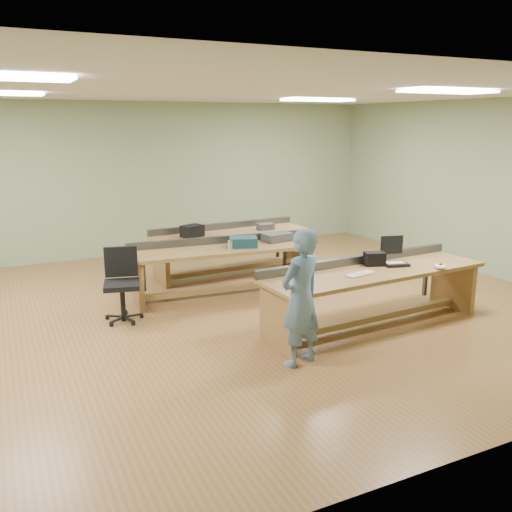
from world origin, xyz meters
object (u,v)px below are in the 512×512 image
parts_bin_teal (243,242)px  mug (238,243)px  workbench_mid (223,260)px  workbench_front (373,284)px  person (301,298)px  task_chair (123,294)px  drinks_can (230,245)px  laptop_base (395,264)px  parts_bin_grey (277,237)px  workbench_back (230,243)px  camera_bag (374,259)px

parts_bin_teal → mug: 0.09m
workbench_mid → mug: bearing=-6.0°
workbench_front → workbench_mid: size_ratio=1.10×
workbench_front → person: (-1.46, -0.63, 0.20)m
task_chair → mug: size_ratio=7.82×
drinks_can → laptop_base: bearing=-48.7°
task_chair → parts_bin_grey: task_chair is taller
workbench_back → parts_bin_grey: (0.39, -1.00, 0.26)m
parts_bin_teal → parts_bin_grey: size_ratio=0.92×
workbench_back → drinks_can: (-0.52, -1.21, 0.26)m
workbench_front → camera_bag: bearing=47.2°
camera_bag → drinks_can: size_ratio=2.03×
workbench_back → parts_bin_grey: parts_bin_grey is taller
workbench_mid → parts_bin_grey: (0.97, 0.06, 0.26)m
workbench_mid → parts_bin_grey: parts_bin_grey is taller
laptop_base → drinks_can: drinks_can is taller
person → drinks_can: 2.53m
workbench_mid → mug: size_ratio=23.15×
workbench_front → parts_bin_teal: bearing=112.8°
camera_bag → drinks_can: (-1.35, 1.72, -0.02)m
workbench_front → parts_bin_grey: bearing=94.8°
parts_bin_grey → drinks_can: bearing=-167.5°
camera_bag → drinks_can: bearing=145.1°
parts_bin_teal → drinks_can: 0.26m
workbench_mid → laptop_base: workbench_mid is taller
workbench_mid → laptop_base: size_ratio=9.07×
workbench_back → task_chair: task_chair is taller
drinks_can → task_chair: bearing=-170.2°
person → mug: size_ratio=12.24×
workbench_mid → parts_bin_teal: parts_bin_teal is taller
workbench_mid → camera_bag: camera_bag is taller
drinks_can → workbench_front: bearing=-57.3°
workbench_back → laptop_base: 3.24m
parts_bin_grey → mug: parts_bin_grey is taller
mug → parts_bin_grey: bearing=7.6°
workbench_back → person: size_ratio=1.84×
drinks_can → camera_bag: bearing=-51.8°
task_chair → mug: (1.87, 0.40, 0.44)m
workbench_front → parts_bin_grey: 2.13m
parts_bin_grey → workbench_mid: bearing=-176.6°
workbench_front → person: person is taller
parts_bin_grey → drinks_can: (-0.91, -0.20, 0.00)m
laptop_base → parts_bin_teal: parts_bin_teal is taller
camera_bag → workbench_front: bearing=-112.5°
mug → laptop_base: bearing=-53.4°
camera_bag → parts_bin_grey: size_ratio=0.58×
workbench_front → workbench_mid: (-1.27, 2.04, -0.01)m
laptop_base → camera_bag: camera_bag is taller
workbench_back → drinks_can: drinks_can is taller
person → parts_bin_grey: person is taller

